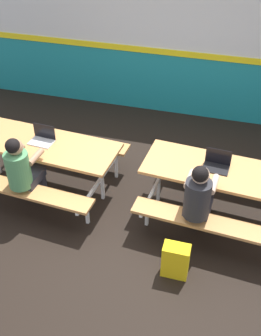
{
  "coord_description": "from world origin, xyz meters",
  "views": [
    {
      "loc": [
        1.14,
        -3.94,
        3.84
      ],
      "look_at": [
        0.0,
        0.16,
        0.55
      ],
      "focal_mm": 43.69,
      "sensor_mm": 36.0,
      "label": 1
    }
  ],
  "objects_px": {
    "picnic_table_right": "(225,181)",
    "picnic_table_left": "(45,153)",
    "student_further": "(198,197)",
    "laptop_dark": "(217,164)",
    "laptop_silver": "(42,138)",
    "backpack_dark": "(176,260)",
    "student_nearer": "(22,169)"
  },
  "relations": [
    {
      "from": "laptop_silver",
      "to": "backpack_dark",
      "type": "bearing_deg",
      "value": -27.96
    },
    {
      "from": "picnic_table_right",
      "to": "laptop_dark",
      "type": "xyz_separation_m",
      "value": [
        -0.13,
        0.05,
        0.21
      ]
    },
    {
      "from": "picnic_table_right",
      "to": "picnic_table_left",
      "type": "bearing_deg",
      "value": -179.01
    },
    {
      "from": "picnic_table_left",
      "to": "student_further",
      "type": "relative_size",
      "value": 1.75
    },
    {
      "from": "student_further",
      "to": "picnic_table_left",
      "type": "bearing_deg",
      "value": 167.16
    },
    {
      "from": "student_nearer",
      "to": "laptop_silver",
      "type": "height_order",
      "value": "student_nearer"
    },
    {
      "from": "laptop_silver",
      "to": "backpack_dark",
      "type": "xyz_separation_m",
      "value": [
        2.07,
        -1.1,
        -0.57
      ]
    },
    {
      "from": "picnic_table_left",
      "to": "laptop_dark",
      "type": "bearing_deg",
      "value": 2.22
    },
    {
      "from": "laptop_silver",
      "to": "laptop_dark",
      "type": "xyz_separation_m",
      "value": [
        2.33,
        0.05,
        0.0
      ]
    },
    {
      "from": "laptop_silver",
      "to": "picnic_table_left",
      "type": "bearing_deg",
      "value": -63.87
    },
    {
      "from": "student_nearer",
      "to": "laptop_silver",
      "type": "bearing_deg",
      "value": 89.56
    },
    {
      "from": "student_further",
      "to": "laptop_silver",
      "type": "distance_m",
      "value": 2.26
    },
    {
      "from": "picnic_table_right",
      "to": "laptop_silver",
      "type": "xyz_separation_m",
      "value": [
        -2.46,
        -0.0,
        0.21
      ]
    },
    {
      "from": "picnic_table_right",
      "to": "student_further",
      "type": "relative_size",
      "value": 1.75
    },
    {
      "from": "backpack_dark",
      "to": "laptop_silver",
      "type": "bearing_deg",
      "value": 152.04
    },
    {
      "from": "picnic_table_right",
      "to": "laptop_dark",
      "type": "height_order",
      "value": "laptop_dark"
    },
    {
      "from": "student_further",
      "to": "laptop_dark",
      "type": "distance_m",
      "value": 0.61
    },
    {
      "from": "picnic_table_right",
      "to": "backpack_dark",
      "type": "distance_m",
      "value": 1.22
    },
    {
      "from": "laptop_dark",
      "to": "backpack_dark",
      "type": "xyz_separation_m",
      "value": [
        -0.26,
        -1.15,
        -0.57
      ]
    },
    {
      "from": "picnic_table_right",
      "to": "student_further",
      "type": "distance_m",
      "value": 0.61
    },
    {
      "from": "student_further",
      "to": "laptop_dark",
      "type": "xyz_separation_m",
      "value": [
        0.14,
        0.59,
        0.08
      ]
    },
    {
      "from": "student_further",
      "to": "picnic_table_right",
      "type": "bearing_deg",
      "value": 63.4
    },
    {
      "from": "laptop_silver",
      "to": "laptop_dark",
      "type": "bearing_deg",
      "value": 1.25
    },
    {
      "from": "laptop_dark",
      "to": "picnic_table_left",
      "type": "bearing_deg",
      "value": -177.78
    },
    {
      "from": "backpack_dark",
      "to": "picnic_table_left",
      "type": "bearing_deg",
      "value": 152.67
    },
    {
      "from": "student_nearer",
      "to": "laptop_dark",
      "type": "bearing_deg",
      "value": 15.47
    },
    {
      "from": "picnic_table_left",
      "to": "picnic_table_right",
      "type": "xyz_separation_m",
      "value": [
        2.44,
        0.04,
        0.0
      ]
    },
    {
      "from": "picnic_table_right",
      "to": "laptop_silver",
      "type": "relative_size",
      "value": 6.28
    },
    {
      "from": "picnic_table_left",
      "to": "student_further",
      "type": "xyz_separation_m",
      "value": [
        2.17,
        -0.5,
        0.13
      ]
    },
    {
      "from": "laptop_silver",
      "to": "backpack_dark",
      "type": "distance_m",
      "value": 2.41
    },
    {
      "from": "picnic_table_right",
      "to": "laptop_dark",
      "type": "relative_size",
      "value": 6.28
    },
    {
      "from": "student_further",
      "to": "laptop_silver",
      "type": "relative_size",
      "value": 3.59
    }
  ]
}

